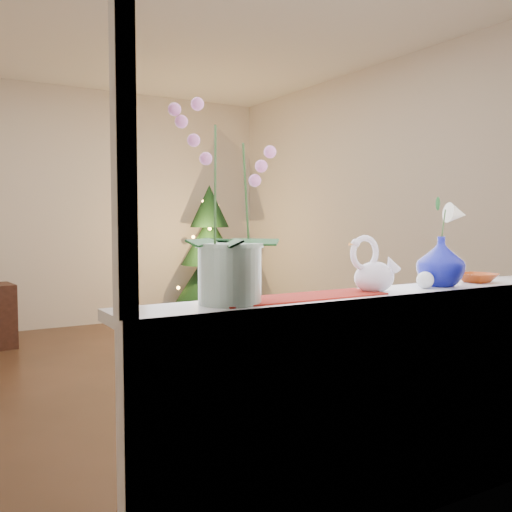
{
  "coord_description": "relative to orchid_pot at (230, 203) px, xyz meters",
  "views": [
    {
      "loc": [
        -1.61,
        -4.09,
        1.21
      ],
      "look_at": [
        0.01,
        -1.4,
        1.01
      ],
      "focal_mm": 40.0,
      "sensor_mm": 36.0,
      "label": 1
    }
  ],
  "objects": [
    {
      "name": "wall_front",
      "position": [
        0.68,
        -0.13,
        0.08
      ],
      "size": [
        4.5,
        0.1,
        2.7
      ],
      "primitive_type": "cube",
      "color": "beige",
      "rests_on": "ground"
    },
    {
      "name": "paperweight",
      "position": [
        0.92,
        -0.04,
        -0.31
      ],
      "size": [
        0.07,
        0.07,
        0.07
      ],
      "primitive_type": "sphere",
      "rotation": [
        0.0,
        0.0,
        0.02
      ],
      "color": "silver",
      "rests_on": "windowsill"
    },
    {
      "name": "wall_right",
      "position": [
        2.93,
        2.37,
        0.08
      ],
      "size": [
        0.1,
        5.0,
        2.7
      ],
      "primitive_type": "cube",
      "color": "beige",
      "rests_on": "ground"
    },
    {
      "name": "xmas_tree",
      "position": [
        2.06,
        4.32,
        -0.46
      ],
      "size": [
        1.14,
        1.14,
        1.62
      ],
      "primitive_type": null,
      "rotation": [
        0.0,
        0.0,
        0.37
      ],
      "color": "black",
      "rests_on": "ground"
    },
    {
      "name": "swan",
      "position": [
        0.66,
        -0.01,
        -0.24
      ],
      "size": [
        0.26,
        0.12,
        0.22
      ],
      "primitive_type": null,
      "rotation": [
        0.0,
        0.0,
        0.01
      ],
      "color": "silver",
      "rests_on": "windowsill"
    },
    {
      "name": "window_frame",
      "position": [
        0.68,
        -0.1,
        0.43
      ],
      "size": [
        2.22,
        0.06,
        1.6
      ],
      "primitive_type": null,
      "color": "white",
      "rests_on": "windowsill"
    },
    {
      "name": "runner",
      "position": [
        0.3,
        -0.0,
        -0.34
      ],
      "size": [
        0.7,
        0.2,
        0.01
      ],
      "primitive_type": "cube",
      "color": "maroon",
      "rests_on": "windowsill"
    },
    {
      "name": "orchid_pot",
      "position": [
        0.0,
        0.0,
        0.0
      ],
      "size": [
        0.27,
        0.27,
        0.7
      ],
      "primitive_type": null,
      "rotation": [
        0.0,
        0.0,
        -0.16
      ],
      "color": "white",
      "rests_on": "windowsill"
    },
    {
      "name": "window_apron",
      "position": [
        0.68,
        -0.09,
        -0.83
      ],
      "size": [
        2.2,
        0.08,
        0.88
      ],
      "primitive_type": "cube",
      "color": "white",
      "rests_on": "ground"
    },
    {
      "name": "ground",
      "position": [
        0.68,
        2.37,
        -1.27
      ],
      "size": [
        5.0,
        5.0,
        0.0
      ],
      "primitive_type": "plane",
      "color": "#362416",
      "rests_on": "ground"
    },
    {
      "name": "blue_vase",
      "position": [
        1.05,
        -0.01,
        -0.22
      ],
      "size": [
        0.29,
        0.29,
        0.25
      ],
      "primitive_type": "imported",
      "rotation": [
        0.0,
        0.0,
        0.25
      ],
      "color": "#060A68",
      "rests_on": "windowsill"
    },
    {
      "name": "amber_dish",
      "position": [
        1.31,
        0.01,
        -0.33
      ],
      "size": [
        0.16,
        0.16,
        0.04
      ],
      "primitive_type": "imported",
      "rotation": [
        0.0,
        0.0,
        0.05
      ],
      "color": "#98370F",
      "rests_on": "windowsill"
    },
    {
      "name": "windowsill",
      "position": [
        0.68,
        -0.0,
        -0.37
      ],
      "size": [
        2.2,
        0.26,
        0.04
      ],
      "primitive_type": "cube",
      "color": "white",
      "rests_on": "window_apron"
    },
    {
      "name": "lily",
      "position": [
        1.05,
        -0.01,
        -0.0
      ],
      "size": [
        0.14,
        0.08,
        0.19
      ],
      "primitive_type": null,
      "color": "silver",
      "rests_on": "blue_vase"
    },
    {
      "name": "ceiling",
      "position": [
        0.68,
        2.37,
        1.43
      ],
      "size": [
        5.0,
        5.0,
        0.0
      ],
      "primitive_type": "plane",
      "color": "white",
      "rests_on": "wall_back"
    },
    {
      "name": "wall_back",
      "position": [
        0.68,
        4.87,
        0.08
      ],
      "size": [
        4.5,
        0.1,
        2.7
      ],
      "primitive_type": "cube",
      "color": "beige",
      "rests_on": "ground"
    }
  ]
}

